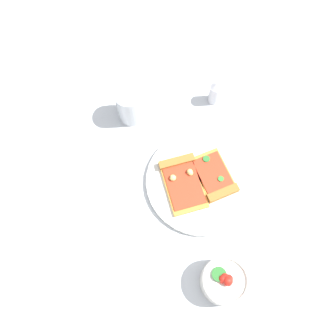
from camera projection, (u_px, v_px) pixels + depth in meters
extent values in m
plane|color=silver|center=(196.00, 184.00, 0.89)|extent=(2.40, 2.40, 0.00)
cylinder|color=silver|center=(201.00, 181.00, 0.89)|extent=(0.28, 0.28, 0.01)
cube|color=gold|center=(214.00, 175.00, 0.88)|extent=(0.13, 0.15, 0.01)
cube|color=#A36B2D|center=(223.00, 193.00, 0.86)|extent=(0.08, 0.06, 0.02)
cube|color=red|center=(214.00, 174.00, 0.87)|extent=(0.11, 0.13, 0.00)
cylinder|color=#2D722D|center=(206.00, 159.00, 0.89)|extent=(0.02, 0.02, 0.00)
cylinder|color=#388433|center=(221.00, 179.00, 0.87)|extent=(0.01, 0.01, 0.00)
cube|color=gold|center=(184.00, 185.00, 0.87)|extent=(0.14, 0.17, 0.01)
cube|color=#A36B2D|center=(177.00, 162.00, 0.89)|extent=(0.09, 0.05, 0.02)
cube|color=red|center=(184.00, 184.00, 0.87)|extent=(0.12, 0.14, 0.00)
sphere|color=#EAD172|center=(190.00, 173.00, 0.87)|extent=(0.01, 0.01, 0.01)
sphere|color=#EAD172|center=(190.00, 172.00, 0.87)|extent=(0.01, 0.01, 0.01)
sphere|color=#EAD172|center=(173.00, 179.00, 0.86)|extent=(0.02, 0.02, 0.02)
cylinder|color=white|center=(224.00, 281.00, 0.78)|extent=(0.10, 0.10, 0.06)
torus|color=white|center=(226.00, 280.00, 0.75)|extent=(0.10, 0.10, 0.01)
sphere|color=red|center=(228.00, 281.00, 0.75)|extent=(0.02, 0.02, 0.02)
sphere|color=red|center=(225.00, 278.00, 0.75)|extent=(0.02, 0.02, 0.02)
sphere|color=red|center=(229.00, 279.00, 0.75)|extent=(0.02, 0.02, 0.02)
sphere|color=red|center=(223.00, 279.00, 0.75)|extent=(0.02, 0.02, 0.02)
cylinder|color=#2D722D|center=(219.00, 274.00, 0.75)|extent=(0.04, 0.04, 0.01)
cylinder|color=silver|center=(130.00, 105.00, 0.91)|extent=(0.07, 0.07, 0.10)
cylinder|color=black|center=(131.00, 107.00, 0.92)|extent=(0.06, 0.06, 0.08)
cube|color=white|center=(133.00, 103.00, 0.88)|extent=(0.02, 0.02, 0.02)
cube|color=white|center=(124.00, 98.00, 0.89)|extent=(0.02, 0.02, 0.02)
cube|color=white|center=(73.00, 204.00, 0.87)|extent=(0.17, 0.16, 0.00)
cylinder|color=silver|center=(215.00, 94.00, 0.95)|extent=(0.03, 0.03, 0.06)
cone|color=silver|center=(216.00, 85.00, 0.91)|extent=(0.03, 0.03, 0.01)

